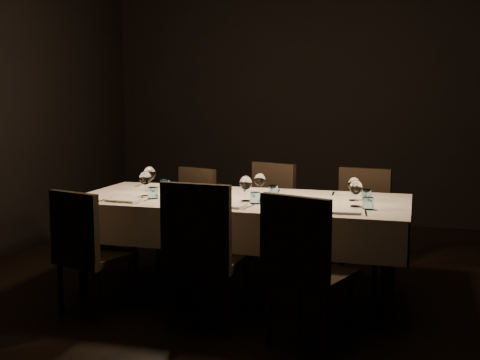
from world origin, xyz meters
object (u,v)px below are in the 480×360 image
(chair_near_left, at_px, (86,246))
(chair_far_right, at_px, (361,218))
(chair_near_center, at_px, (203,249))
(chair_near_right, at_px, (304,264))
(dining_table, at_px, (240,208))
(chair_far_center, at_px, (266,211))
(chair_far_left, at_px, (190,211))

(chair_near_left, distance_m, chair_far_right, 2.28)
(chair_near_center, distance_m, chair_near_right, 0.70)
(dining_table, xyz_separation_m, chair_far_center, (0.01, 0.81, -0.17))
(chair_near_center, xyz_separation_m, chair_far_left, (-0.66, 1.47, -0.05))
(chair_far_center, bearing_deg, chair_near_right, -47.55)
(dining_table, distance_m, chair_far_left, 1.03)
(chair_near_left, distance_m, chair_far_left, 1.49)
(chair_near_right, distance_m, chair_far_center, 1.78)
(chair_near_left, relative_size, chair_near_right, 0.93)
(dining_table, height_order, chair_near_left, chair_near_left)
(dining_table, height_order, chair_far_center, chair_far_center)
(chair_far_left, distance_m, chair_far_right, 1.54)
(chair_near_right, relative_size, chair_far_center, 1.02)
(chair_near_center, xyz_separation_m, chair_far_right, (0.89, 1.47, -0.03))
(chair_near_left, relative_size, chair_near_center, 0.90)
(chair_near_center, xyz_separation_m, chair_near_right, (0.69, -0.12, -0.02))
(chair_far_right, bearing_deg, dining_table, -131.27)
(chair_near_left, bearing_deg, chair_far_left, -81.83)
(chair_near_left, height_order, chair_near_right, chair_near_right)
(chair_near_right, height_order, chair_far_right, chair_near_right)
(chair_far_left, relative_size, chair_far_right, 0.95)
(chair_near_right, bearing_deg, dining_table, -32.69)
(chair_near_right, bearing_deg, chair_near_center, 10.00)
(chair_far_right, bearing_deg, chair_near_center, -113.24)
(chair_near_right, distance_m, chair_far_left, 2.08)
(dining_table, distance_m, chair_near_right, 1.08)
(chair_near_left, xyz_separation_m, chair_far_center, (0.91, 1.54, 0.02))
(chair_far_left, bearing_deg, chair_far_center, 26.22)
(chair_near_left, relative_size, chair_far_center, 0.95)
(chair_far_left, height_order, chair_far_right, chair_far_right)
(dining_table, bearing_deg, chair_far_center, 89.30)
(chair_far_center, height_order, chair_far_right, chair_far_center)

